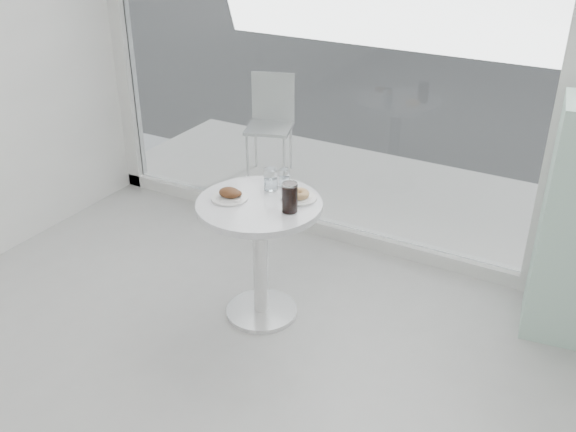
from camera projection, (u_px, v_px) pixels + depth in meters
The scene contains 9 objects.
storefront at pixel (436, 8), 3.78m from camera, with size 5.00×0.14×3.00m.
main_table at pixel (260, 236), 3.72m from camera, with size 0.72×0.72×0.77m.
patio_deck at pixel (436, 206), 5.21m from camera, with size 5.60×1.60×0.05m, color silver.
patio_chair at pixel (271, 118), 5.55m from camera, with size 0.48×0.48×0.87m.
plate_fritter at pixel (230, 195), 3.64m from camera, with size 0.21×0.21×0.07m.
plate_donut at pixel (299, 196), 3.64m from camera, with size 0.21×0.21×0.05m.
water_tumbler_a at pixel (271, 181), 3.74m from camera, with size 0.08×0.08×0.13m.
water_tumbler_b at pixel (284, 178), 3.79m from camera, with size 0.07×0.07×0.11m.
cola_glass at pixel (290, 198), 3.48m from camera, with size 0.09×0.09×0.17m.
Camera 1 is at (1.23, -0.84, 2.39)m, focal length 40.00 mm.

